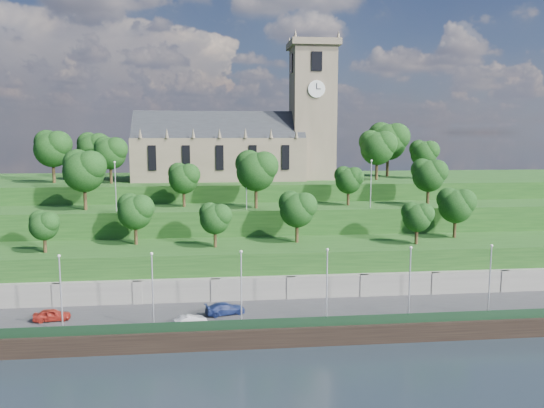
{
  "coord_description": "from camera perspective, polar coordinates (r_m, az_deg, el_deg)",
  "views": [
    {
      "loc": [
        -4.69,
        -56.5,
        23.97
      ],
      "look_at": [
        4.46,
        30.0,
        12.25
      ],
      "focal_mm": 35.0,
      "sensor_mm": 36.0,
      "label": 1
    }
  ],
  "objects": [
    {
      "name": "trees_hilltop",
      "position": [
        102.0,
        -1.43,
        6.3
      ],
      "size": [
        75.86,
        16.54,
        11.15
      ],
      "color": "#342514",
      "rests_on": "hilltop"
    },
    {
      "name": "hilltop",
      "position": [
        107.87,
        -3.47,
        -1.12
      ],
      "size": [
        160.0,
        32.0,
        15.0
      ],
      "primitive_type": "cube",
      "color": "#1A4015",
      "rests_on": "ground"
    },
    {
      "name": "embankment_upper",
      "position": [
        87.49,
        -2.84,
        -4.19
      ],
      "size": [
        160.0,
        10.0,
        12.0
      ],
      "primitive_type": "cube",
      "color": "#1A4015",
      "rests_on": "ground"
    },
    {
      "name": "lamp_posts_upper",
      "position": [
        82.97,
        -2.77,
        2.48
      ],
      "size": [
        40.36,
        0.36,
        7.72
      ],
      "color": "#B2B2B7",
      "rests_on": "embankment_upper"
    },
    {
      "name": "promenade",
      "position": [
        66.75,
        -1.68,
        -12.46
      ],
      "size": [
        160.0,
        12.0,
        2.0
      ],
      "primitive_type": "cube",
      "color": "#2D2D30",
      "rests_on": "ground"
    },
    {
      "name": "ground",
      "position": [
        61.55,
        -1.23,
        -15.25
      ],
      "size": [
        320.0,
        320.0,
        0.0
      ],
      "primitive_type": "plane",
      "color": "black",
      "rests_on": "ground"
    },
    {
      "name": "lamp_posts_promenade",
      "position": [
        61.45,
        -3.33,
        -8.38
      ],
      "size": [
        60.36,
        0.36,
        8.73
      ],
      "color": "#B2B2B7",
      "rests_on": "promenade"
    },
    {
      "name": "car_right",
      "position": [
        66.04,
        -5.07,
        -11.14
      ],
      "size": [
        5.23,
        3.15,
        1.42
      ],
      "primitive_type": "imported",
      "rotation": [
        0.0,
        0.0,
        1.83
      ],
      "color": "navy",
      "rests_on": "promenade"
    },
    {
      "name": "church",
      "position": [
        102.64,
        -3.0,
        6.86
      ],
      "size": [
        38.6,
        12.35,
        27.6
      ],
      "color": "#6B5E4B",
      "rests_on": "hilltop"
    },
    {
      "name": "fence",
      "position": [
        61.15,
        -1.29,
        -12.78
      ],
      "size": [
        160.0,
        0.1,
        1.2
      ],
      "primitive_type": "cube",
      "color": "#16321D",
      "rests_on": "promenade"
    },
    {
      "name": "embankment_lower",
      "position": [
        77.27,
        -2.37,
        -7.31
      ],
      "size": [
        160.0,
        12.0,
        8.0
      ],
      "primitive_type": "cube",
      "color": "#1A4015",
      "rests_on": "ground"
    },
    {
      "name": "trees_upper",
      "position": [
        84.69,
        -3.97,
        3.47
      ],
      "size": [
        61.39,
        8.51,
        9.45
      ],
      "color": "#342514",
      "rests_on": "embankment_upper"
    },
    {
      "name": "retaining_wall",
      "position": [
        71.91,
        -2.05,
        -9.7
      ],
      "size": [
        160.0,
        2.1,
        5.0
      ],
      "color": "slate",
      "rests_on": "ground"
    },
    {
      "name": "car_middle",
      "position": [
        62.89,
        -8.79,
        -12.26
      ],
      "size": [
        3.98,
        2.73,
        1.24
      ],
      "primitive_type": "imported",
      "rotation": [
        0.0,
        0.0,
        1.99
      ],
      "color": "#ADACB1",
      "rests_on": "promenade"
    },
    {
      "name": "trees_lower",
      "position": [
        76.5,
        1.39,
        -0.73
      ],
      "size": [
        64.21,
        8.62,
        7.67
      ],
      "color": "#342514",
      "rests_on": "embankment_lower"
    },
    {
      "name": "car_left",
      "position": [
        68.73,
        -22.59,
        -10.95
      ],
      "size": [
        4.34,
        2.23,
        1.41
      ],
      "primitive_type": "imported",
      "rotation": [
        0.0,
        0.0,
        1.71
      ],
      "color": "maroon",
      "rests_on": "promenade"
    },
    {
      "name": "quay_wall",
      "position": [
        61.09,
        -1.23,
        -14.31
      ],
      "size": [
        160.0,
        0.5,
        2.2
      ],
      "primitive_type": "cube",
      "color": "black",
      "rests_on": "ground"
    }
  ]
}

